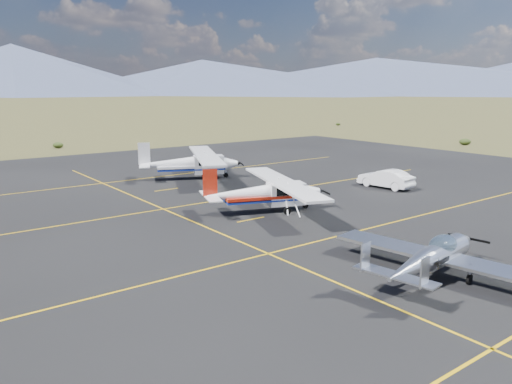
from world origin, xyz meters
name	(u,v)px	position (x,y,z in m)	size (l,w,h in m)	color
ground	(384,241)	(0.00, 0.00, 0.00)	(1600.00, 1600.00, 0.00)	#383D1C
apron	(294,214)	(0.00, 7.00, 0.00)	(72.00, 72.00, 0.02)	black
aircraft_low_wing	(435,256)	(-2.55, -4.61, 1.00)	(7.03, 9.72, 2.10)	silver
aircraft_cessna	(266,192)	(-1.13, 8.46, 1.30)	(8.06, 11.36, 2.92)	white
aircraft_plain	(191,163)	(0.84, 21.38, 1.42)	(9.26, 12.19, 3.21)	white
sedan	(386,179)	(11.15, 8.90, 0.74)	(1.54, 4.42, 1.46)	white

